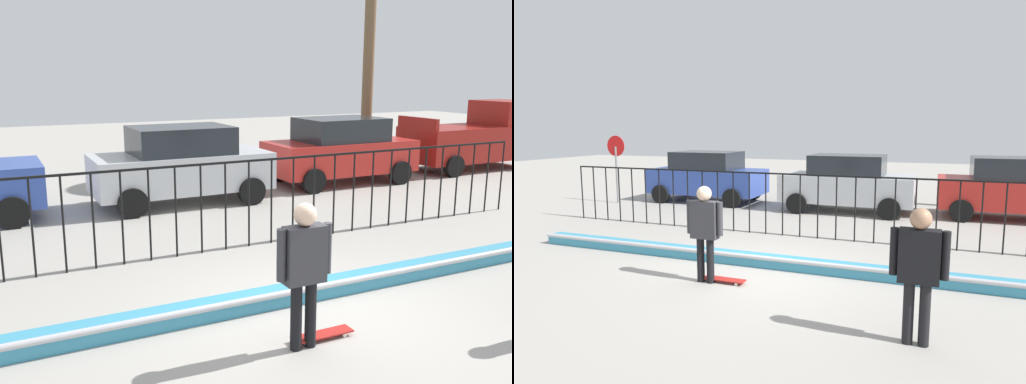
# 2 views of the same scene
# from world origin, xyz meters

# --- Properties ---
(ground_plane) EXTENTS (60.00, 60.00, 0.00)m
(ground_plane) POSITION_xyz_m (0.00, 0.00, 0.00)
(ground_plane) COLOR #9E9991
(bowl_coping_ledge) EXTENTS (11.00, 0.40, 0.27)m
(bowl_coping_ledge) POSITION_xyz_m (0.00, 0.40, 0.12)
(bowl_coping_ledge) COLOR teal
(bowl_coping_ledge) RESTS_ON ground
(perimeter_fence) EXTENTS (14.04, 0.04, 1.63)m
(perimeter_fence) POSITION_xyz_m (0.00, 3.00, 1.02)
(perimeter_fence) COLOR black
(perimeter_fence) RESTS_ON ground
(skateboarder) EXTENTS (0.71, 0.27, 1.76)m
(skateboarder) POSITION_xyz_m (-0.63, -0.84, 1.05)
(skateboarder) COLOR black
(skateboarder) RESTS_ON ground
(skateboard) EXTENTS (0.80, 0.20, 0.07)m
(skateboard) POSITION_xyz_m (-0.31, -0.76, 0.06)
(skateboard) COLOR #A51E19
(skateboard) RESTS_ON ground
(camera_operator) EXTENTS (0.72, 0.27, 1.79)m
(camera_operator) POSITION_xyz_m (3.03, -1.99, 1.07)
(camera_operator) COLOR black
(camera_operator) RESTS_ON ground
(parked_car_blue) EXTENTS (4.30, 2.12, 1.90)m
(parked_car_blue) POSITION_xyz_m (-4.89, 7.18, 0.97)
(parked_car_blue) COLOR #2D479E
(parked_car_blue) RESTS_ON ground
(parked_car_silver) EXTENTS (4.30, 2.12, 1.90)m
(parked_car_silver) POSITION_xyz_m (0.47, 6.94, 0.97)
(parked_car_silver) COLOR #B7BABF
(parked_car_silver) RESTS_ON ground
(parked_car_red) EXTENTS (4.30, 2.12, 1.90)m
(parked_car_red) POSITION_xyz_m (5.44, 7.37, 0.97)
(parked_car_red) COLOR #B2231E
(parked_car_red) RESTS_ON ground
(stop_sign) EXTENTS (0.76, 0.07, 2.50)m
(stop_sign) POSITION_xyz_m (-7.93, 5.77, 1.62)
(stop_sign) COLOR slate
(stop_sign) RESTS_ON ground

